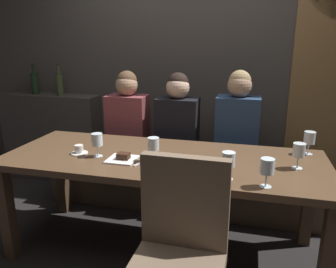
{
  "coord_description": "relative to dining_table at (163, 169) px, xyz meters",
  "views": [
    {
      "loc": [
        0.57,
        -2.07,
        1.51
      ],
      "look_at": [
        -0.02,
        0.22,
        0.84
      ],
      "focal_mm": 35.27,
      "sensor_mm": 36.0,
      "label": 1
    }
  ],
  "objects": [
    {
      "name": "wine_bottle_dark_red",
      "position": [
        -1.72,
        1.05,
        0.42
      ],
      "size": [
        0.08,
        0.08,
        0.33
      ],
      "color": "black",
      "rests_on": "back_counter"
    },
    {
      "name": "back_wall_tiled",
      "position": [
        0.0,
        1.22,
        0.85
      ],
      "size": [
        6.0,
        0.12,
        3.0
      ],
      "primitive_type": "cube",
      "color": "#423D38",
      "rests_on": "ground"
    },
    {
      "name": "dessert_plate",
      "position": [
        -0.24,
        -0.13,
        0.1
      ],
      "size": [
        0.19,
        0.19,
        0.05
      ],
      "color": "white",
      "rests_on": "dining_table"
    },
    {
      "name": "diner_redhead",
      "position": [
        -0.52,
        0.7,
        0.18
      ],
      "size": [
        0.36,
        0.24,
        0.8
      ],
      "color": "brown",
      "rests_on": "banquette_bench"
    },
    {
      "name": "chair_near_side",
      "position": [
        0.28,
        -0.72,
        -0.09
      ],
      "size": [
        0.45,
        0.45,
        0.98
      ],
      "color": "brown",
      "rests_on": "ground"
    },
    {
      "name": "wine_glass_end_right",
      "position": [
        -0.43,
        -0.1,
        0.2
      ],
      "size": [
        0.08,
        0.08,
        0.16
      ],
      "color": "silver",
      "rests_on": "dining_table"
    },
    {
      "name": "wine_glass_far_right",
      "position": [
        0.46,
        -0.28,
        0.2
      ],
      "size": [
        0.08,
        0.08,
        0.16
      ],
      "color": "silver",
      "rests_on": "dining_table"
    },
    {
      "name": "banquette_bench",
      "position": [
        0.0,
        0.7,
        -0.42
      ],
      "size": [
        2.5,
        0.44,
        0.45
      ],
      "color": "#4A3C2E",
      "rests_on": "ground"
    },
    {
      "name": "wine_bottle_pale_label",
      "position": [
        -1.4,
        1.03,
        0.42
      ],
      "size": [
        0.08,
        0.08,
        0.33
      ],
      "color": "#384728",
      "rests_on": "back_counter"
    },
    {
      "name": "back_counter",
      "position": [
        -1.55,
        1.04,
        -0.18
      ],
      "size": [
        1.1,
        0.28,
        0.95
      ],
      "primitive_type": "cube",
      "color": "#38342F",
      "rests_on": "ground"
    },
    {
      "name": "fork_on_table",
      "position": [
        -0.1,
        -0.14,
        0.09
      ],
      "size": [
        0.06,
        0.17,
        0.01
      ],
      "primitive_type": "cube",
      "rotation": [
        0.0,
        0.0,
        -0.27
      ],
      "color": "silver",
      "rests_on": "dining_table"
    },
    {
      "name": "diner_bearded",
      "position": [
        -0.05,
        0.68,
        0.18
      ],
      "size": [
        0.36,
        0.24,
        0.8
      ],
      "color": "black",
      "rests_on": "banquette_bench"
    },
    {
      "name": "ground",
      "position": [
        0.0,
        0.0,
        -0.65
      ],
      "size": [
        9.0,
        9.0,
        0.0
      ],
      "primitive_type": "plane",
      "color": "black"
    },
    {
      "name": "diner_far_end",
      "position": [
        0.47,
        0.71,
        0.19
      ],
      "size": [
        0.36,
        0.24,
        0.83
      ],
      "color": "navy",
      "rests_on": "banquette_bench"
    },
    {
      "name": "wine_glass_end_left",
      "position": [
        -0.03,
        -0.1,
        0.2
      ],
      "size": [
        0.08,
        0.08,
        0.16
      ],
      "color": "silver",
      "rests_on": "dining_table"
    },
    {
      "name": "wine_glass_near_left",
      "position": [
        0.87,
        -0.0,
        0.2
      ],
      "size": [
        0.08,
        0.08,
        0.16
      ],
      "color": "silver",
      "rests_on": "dining_table"
    },
    {
      "name": "wine_glass_near_right",
      "position": [
        0.67,
        -0.33,
        0.2
      ],
      "size": [
        0.08,
        0.08,
        0.16
      ],
      "color": "silver",
      "rests_on": "dining_table"
    },
    {
      "name": "wine_glass_center_back",
      "position": [
        0.98,
        0.3,
        0.2
      ],
      "size": [
        0.08,
        0.08,
        0.16
      ],
      "color": "silver",
      "rests_on": "dining_table"
    },
    {
      "name": "espresso_cup",
      "position": [
        -0.59,
        -0.09,
        0.11
      ],
      "size": [
        0.12,
        0.12,
        0.06
      ],
      "color": "white",
      "rests_on": "dining_table"
    },
    {
      "name": "dining_table",
      "position": [
        0.0,
        0.0,
        0.0
      ],
      "size": [
        2.2,
        0.84,
        0.74
      ],
      "color": "#493422",
      "rests_on": "ground"
    }
  ]
}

